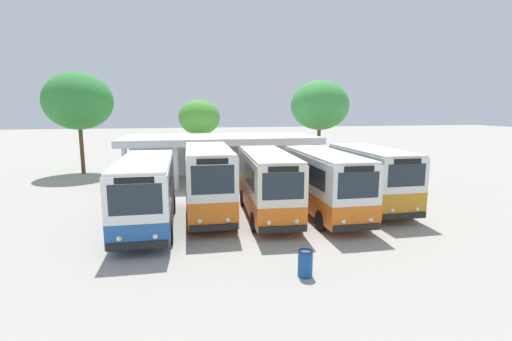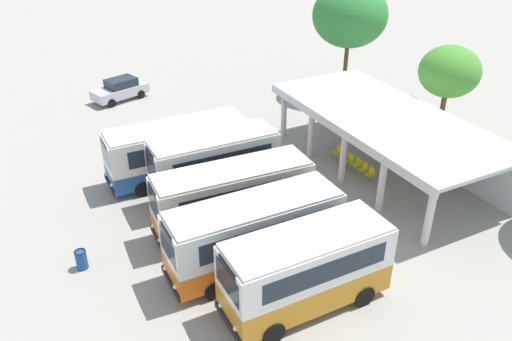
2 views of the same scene
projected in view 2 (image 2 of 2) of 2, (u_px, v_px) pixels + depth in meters
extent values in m
plane|color=#A39E93|center=(189.00, 239.00, 23.60)|extent=(180.00, 180.00, 0.00)
cylinder|color=black|center=(143.00, 189.00, 26.62)|extent=(0.22, 0.90, 0.90)
cylinder|color=black|center=(132.00, 170.00, 28.33)|extent=(0.22, 0.90, 0.90)
cylinder|color=black|center=(227.00, 169.00, 28.50)|extent=(0.22, 0.90, 0.90)
cylinder|color=black|center=(212.00, 153.00, 30.20)|extent=(0.22, 0.90, 0.90)
cube|color=#23569E|center=(179.00, 163.00, 28.22)|extent=(2.32, 7.69, 0.93)
cube|color=white|center=(177.00, 142.00, 27.56)|extent=(2.32, 7.69, 1.74)
cube|color=white|center=(176.00, 126.00, 27.10)|extent=(2.25, 7.46, 0.12)
cube|color=black|center=(110.00, 185.00, 26.85)|extent=(2.18, 0.11, 0.28)
cube|color=#1E2833|center=(106.00, 156.00, 26.03)|extent=(1.88, 0.06, 1.13)
cube|color=black|center=(104.00, 143.00, 25.69)|extent=(1.37, 0.06, 0.24)
cube|color=#1E2833|center=(186.00, 149.00, 26.69)|extent=(0.07, 6.15, 0.96)
cube|color=#1E2833|center=(172.00, 132.00, 28.46)|extent=(0.07, 6.15, 0.96)
sphere|color=#EAEACC|center=(112.00, 185.00, 26.22)|extent=(0.20, 0.20, 0.20)
sphere|color=#EAEACC|center=(106.00, 174.00, 27.20)|extent=(0.20, 0.20, 0.20)
cylinder|color=black|center=(186.00, 209.00, 24.95)|extent=(0.23, 0.90, 0.90)
cylinder|color=black|center=(173.00, 190.00, 26.55)|extent=(0.23, 0.90, 0.90)
cylinder|color=black|center=(259.00, 190.00, 26.50)|extent=(0.23, 0.90, 0.90)
cylinder|color=black|center=(242.00, 173.00, 28.10)|extent=(0.23, 0.90, 0.90)
cube|color=orange|center=(215.00, 181.00, 26.26)|extent=(2.24, 6.47, 1.19)
cube|color=silver|center=(214.00, 155.00, 25.52)|extent=(2.24, 6.47, 1.85)
cube|color=silver|center=(213.00, 137.00, 25.03)|extent=(2.17, 6.28, 0.12)
cube|color=black|center=(155.00, 204.00, 25.23)|extent=(2.05, 0.13, 0.28)
cube|color=#1E2833|center=(151.00, 168.00, 24.25)|extent=(1.77, 0.07, 1.20)
cube|color=black|center=(150.00, 154.00, 23.88)|extent=(1.29, 0.07, 0.24)
cube|color=#1E2833|center=(224.00, 163.00, 24.70)|extent=(0.11, 5.16, 1.02)
cube|color=#1E2833|center=(208.00, 145.00, 26.36)|extent=(0.11, 5.16, 1.02)
sphere|color=#EAEACC|center=(158.00, 205.00, 24.62)|extent=(0.20, 0.20, 0.20)
sphere|color=#EAEACC|center=(151.00, 193.00, 25.55)|extent=(0.20, 0.20, 0.20)
cylinder|color=black|center=(195.00, 244.00, 22.53)|extent=(0.26, 0.91, 0.90)
cylinder|color=black|center=(181.00, 220.00, 24.12)|extent=(0.26, 0.91, 0.90)
cylinder|color=black|center=(286.00, 220.00, 24.16)|extent=(0.26, 0.91, 0.90)
cylinder|color=black|center=(268.00, 199.00, 25.76)|extent=(0.26, 0.91, 0.90)
cube|color=orange|center=(234.00, 212.00, 23.92)|extent=(2.47, 7.45, 1.04)
cube|color=beige|center=(233.00, 187.00, 23.24)|extent=(2.47, 7.45, 1.72)
cube|color=beige|center=(232.00, 170.00, 22.79)|extent=(2.40, 7.23, 0.12)
cube|color=black|center=(157.00, 238.00, 22.78)|extent=(2.01, 0.20, 0.28)
cube|color=#1E2833|center=(154.00, 204.00, 21.91)|extent=(1.73, 0.13, 1.12)
cube|color=black|center=(152.00, 191.00, 21.56)|extent=(1.27, 0.11, 0.24)
cube|color=#1E2833|center=(244.00, 197.00, 22.42)|extent=(0.33, 5.88, 0.95)
cube|color=#1E2833|center=(227.00, 175.00, 24.09)|extent=(0.33, 5.88, 0.95)
sphere|color=#EAEACC|center=(160.00, 240.00, 22.17)|extent=(0.20, 0.20, 0.20)
sphere|color=#EAEACC|center=(153.00, 226.00, 23.09)|extent=(0.20, 0.20, 0.20)
cylinder|color=black|center=(215.00, 290.00, 20.01)|extent=(0.22, 0.90, 0.90)
cylinder|color=black|center=(195.00, 259.00, 21.65)|extent=(0.22, 0.90, 0.90)
cylinder|color=black|center=(314.00, 256.00, 21.83)|extent=(0.22, 0.90, 0.90)
cylinder|color=black|center=(289.00, 230.00, 23.47)|extent=(0.22, 0.90, 0.90)
cube|color=orange|center=(255.00, 249.00, 21.52)|extent=(2.23, 7.44, 1.05)
cube|color=silver|center=(255.00, 222.00, 20.84)|extent=(2.23, 7.44, 1.69)
cube|color=silver|center=(255.00, 204.00, 20.40)|extent=(2.17, 7.22, 0.12)
cube|color=black|center=(171.00, 283.00, 20.23)|extent=(2.10, 0.11, 0.28)
cube|color=#1E2833|center=(168.00, 247.00, 19.36)|extent=(1.81, 0.06, 1.10)
cube|color=black|center=(166.00, 232.00, 19.03)|extent=(1.33, 0.05, 0.24)
cube|color=#1E2833|center=(270.00, 235.00, 20.01)|extent=(0.06, 5.95, 0.93)
cube|color=#1E2833|center=(245.00, 207.00, 21.71)|extent=(0.06, 5.95, 0.93)
sphere|color=#EAEACC|center=(175.00, 287.00, 19.61)|extent=(0.20, 0.20, 0.20)
sphere|color=#EAEACC|center=(166.00, 268.00, 20.55)|extent=(0.20, 0.20, 0.20)
cylinder|color=black|center=(273.00, 333.00, 18.10)|extent=(0.22, 0.90, 0.90)
cylinder|color=black|center=(246.00, 294.00, 19.80)|extent=(0.22, 0.90, 0.90)
cylinder|color=black|center=(364.00, 296.00, 19.71)|extent=(0.22, 0.90, 0.90)
cylinder|color=black|center=(331.00, 263.00, 21.41)|extent=(0.22, 0.90, 0.90)
cube|color=orange|center=(305.00, 285.00, 19.49)|extent=(2.33, 6.48, 1.19)
cube|color=silver|center=(307.00, 256.00, 18.81)|extent=(2.33, 6.48, 1.61)
cube|color=silver|center=(308.00, 237.00, 18.38)|extent=(2.26, 6.29, 0.12)
cube|color=black|center=(228.00, 323.00, 18.41)|extent=(2.19, 0.11, 0.28)
cube|color=#1E2833|center=(228.00, 282.00, 17.49)|extent=(1.89, 0.06, 1.05)
cube|color=black|center=(227.00, 268.00, 17.18)|extent=(1.38, 0.06, 0.24)
cube|color=#1E2833|center=(327.00, 272.00, 17.94)|extent=(0.06, 5.18, 0.89)
cube|color=#1E2833|center=(294.00, 237.00, 19.70)|extent=(0.06, 5.18, 0.89)
sphere|color=#EAEACC|center=(236.00, 328.00, 17.77)|extent=(0.20, 0.20, 0.20)
sphere|color=#EAEACC|center=(221.00, 305.00, 18.75)|extent=(0.20, 0.20, 0.20)
cylinder|color=black|center=(111.00, 103.00, 37.33)|extent=(0.37, 0.66, 0.64)
cylinder|color=black|center=(100.00, 97.00, 38.36)|extent=(0.37, 0.66, 0.64)
cylinder|color=black|center=(141.00, 94.00, 38.89)|extent=(0.37, 0.66, 0.64)
cylinder|color=black|center=(129.00, 89.00, 39.92)|extent=(0.37, 0.66, 0.64)
cube|color=silver|center=(120.00, 91.00, 38.45)|extent=(2.92, 4.44, 0.70)
cube|color=#1E2833|center=(121.00, 83.00, 38.26)|extent=(2.07, 2.48, 0.60)
cylinder|color=silver|center=(284.00, 113.00, 32.52)|extent=(0.36, 0.36, 3.20)
cylinder|color=silver|center=(311.00, 132.00, 30.01)|extent=(0.36, 0.36, 3.20)
cylinder|color=silver|center=(343.00, 154.00, 27.51)|extent=(0.36, 0.36, 3.20)
cylinder|color=silver|center=(382.00, 182.00, 25.00)|extent=(0.36, 0.36, 3.20)
cylinder|color=silver|center=(430.00, 215.00, 22.49)|extent=(0.36, 0.36, 3.20)
cube|color=silver|center=(421.00, 135.00, 29.69)|extent=(13.74, 0.20, 3.20)
cube|color=silver|center=(386.00, 117.00, 27.72)|extent=(14.24, 6.40, 0.20)
cube|color=silver|center=(338.00, 132.00, 26.59)|extent=(14.24, 0.10, 0.28)
cylinder|color=slate|center=(336.00, 157.00, 30.15)|extent=(0.03, 0.03, 0.44)
cylinder|color=slate|center=(332.00, 155.00, 30.42)|extent=(0.03, 0.03, 0.44)
cylinder|color=slate|center=(340.00, 156.00, 30.30)|extent=(0.03, 0.03, 0.44)
cylinder|color=slate|center=(337.00, 154.00, 30.57)|extent=(0.03, 0.03, 0.44)
cube|color=yellow|center=(337.00, 152.00, 30.24)|extent=(0.45, 0.45, 0.04)
cube|color=yellow|center=(340.00, 148.00, 30.23)|extent=(0.44, 0.05, 0.40)
cylinder|color=slate|center=(341.00, 162.00, 29.66)|extent=(0.03, 0.03, 0.44)
cylinder|color=slate|center=(337.00, 159.00, 29.93)|extent=(0.03, 0.03, 0.44)
cylinder|color=slate|center=(346.00, 161.00, 29.81)|extent=(0.03, 0.03, 0.44)
cylinder|color=slate|center=(342.00, 158.00, 30.08)|extent=(0.03, 0.03, 0.44)
cube|color=yellow|center=(342.00, 156.00, 29.75)|extent=(0.45, 0.45, 0.04)
cube|color=yellow|center=(345.00, 153.00, 29.74)|extent=(0.44, 0.05, 0.40)
cylinder|color=slate|center=(347.00, 166.00, 29.20)|extent=(0.03, 0.03, 0.44)
cylinder|color=slate|center=(343.00, 164.00, 29.47)|extent=(0.03, 0.03, 0.44)
cylinder|color=slate|center=(352.00, 165.00, 29.35)|extent=(0.03, 0.03, 0.44)
cylinder|color=slate|center=(348.00, 162.00, 29.62)|extent=(0.03, 0.03, 0.44)
cube|color=yellow|center=(348.00, 161.00, 29.29)|extent=(0.45, 0.45, 0.04)
cube|color=yellow|center=(351.00, 157.00, 29.28)|extent=(0.44, 0.05, 0.40)
cylinder|color=slate|center=(355.00, 171.00, 28.76)|extent=(0.03, 0.03, 0.44)
cylinder|color=slate|center=(351.00, 168.00, 29.03)|extent=(0.03, 0.03, 0.44)
cylinder|color=slate|center=(360.00, 169.00, 28.91)|extent=(0.03, 0.03, 0.44)
cylinder|color=slate|center=(356.00, 167.00, 29.18)|extent=(0.03, 0.03, 0.44)
cube|color=yellow|center=(356.00, 165.00, 28.85)|extent=(0.45, 0.45, 0.04)
cube|color=yellow|center=(359.00, 161.00, 28.84)|extent=(0.44, 0.05, 0.40)
cylinder|color=slate|center=(361.00, 175.00, 28.29)|extent=(0.03, 0.03, 0.44)
cylinder|color=slate|center=(357.00, 173.00, 28.56)|extent=(0.03, 0.03, 0.44)
cylinder|color=slate|center=(366.00, 174.00, 28.44)|extent=(0.03, 0.03, 0.44)
cylinder|color=slate|center=(362.00, 171.00, 28.71)|extent=(0.03, 0.03, 0.44)
cube|color=yellow|center=(362.00, 170.00, 28.38)|extent=(0.45, 0.45, 0.04)
cube|color=yellow|center=(365.00, 166.00, 28.37)|extent=(0.44, 0.05, 0.40)
cylinder|color=slate|center=(368.00, 180.00, 27.82)|extent=(0.03, 0.03, 0.44)
cylinder|color=slate|center=(364.00, 178.00, 28.09)|extent=(0.03, 0.03, 0.44)
cylinder|color=slate|center=(373.00, 179.00, 27.97)|extent=(0.03, 0.03, 0.44)
cylinder|color=slate|center=(369.00, 176.00, 28.24)|extent=(0.03, 0.03, 0.44)
cube|color=yellow|center=(369.00, 174.00, 27.91)|extent=(0.45, 0.45, 0.04)
cube|color=yellow|center=(372.00, 170.00, 27.89)|extent=(0.44, 0.05, 0.40)
cylinder|color=brown|center=(441.00, 118.00, 31.70)|extent=(0.32, 0.32, 3.28)
ellipsoid|color=#4C9933|center=(450.00, 71.00, 30.22)|extent=(3.61, 3.61, 3.07)
cylinder|color=brown|center=(345.00, 69.00, 39.01)|extent=(0.32, 0.32, 3.96)
ellipsoid|color=#338438|center=(350.00, 15.00, 37.03)|extent=(5.47, 5.47, 4.65)
cylinder|color=#19478C|center=(81.00, 260.00, 21.63)|extent=(0.48, 0.48, 0.85)
torus|color=black|center=(80.00, 252.00, 21.41)|extent=(0.49, 0.49, 0.06)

